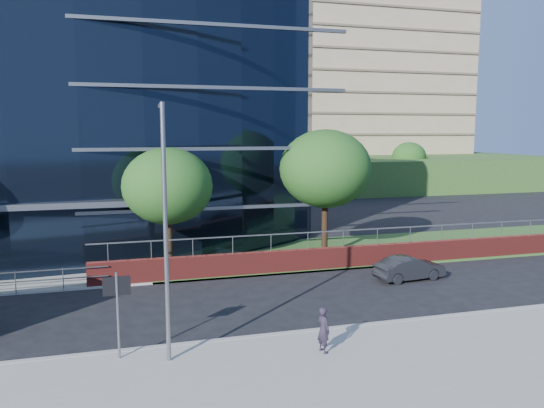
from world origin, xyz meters
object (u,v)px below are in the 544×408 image
object	(u,v)px
parked_car	(410,268)
pedestrian	(323,329)
tree_dist_f	(409,157)
tree_far_d	(325,169)
tree_dist_e	(294,156)
street_sign	(117,297)
streetlight_east	(165,226)
tree_far_c	(168,186)

from	to	relation	value
parked_car	pedestrian	world-z (taller)	pedestrian
tree_dist_f	pedestrian	distance (m)	53.62
tree_far_d	pedestrian	world-z (taller)	tree_far_d
tree_dist_e	tree_dist_f	distance (m)	16.13
tree_dist_f	tree_far_d	bearing A→B (deg)	-126.87
tree_far_d	tree_dist_f	world-z (taller)	tree_far_d
tree_dist_e	pedestrian	distance (m)	45.02
tree_far_d	tree_dist_f	size ratio (longest dim) A/B	1.23
street_sign	tree_dist_f	distance (m)	56.25
tree_dist_f	streetlight_east	distance (m)	55.74
parked_car	tree_far_c	bearing A→B (deg)	61.85
tree_far_d	pedestrian	distance (m)	14.53
pedestrian	tree_far_d	bearing A→B (deg)	-35.91
tree_dist_e	parked_car	xyz separation A→B (m)	(-5.67, -35.58, -3.95)
tree_dist_e	streetlight_east	distance (m)	45.85
tree_dist_e	pedestrian	world-z (taller)	tree_dist_e
tree_far_c	streetlight_east	bearing A→B (deg)	-95.11
tree_dist_e	parked_car	bearing A→B (deg)	-99.06
streetlight_east	tree_dist_e	bearing A→B (deg)	66.89
tree_far_d	tree_dist_e	xyz separation A→B (m)	(8.00, 30.00, -0.65)
street_sign	tree_far_d	bearing A→B (deg)	45.22
tree_far_d	streetlight_east	size ratio (longest dim) A/B	0.93
tree_far_c	tree_far_d	distance (m)	9.08
tree_far_c	streetlight_east	size ratio (longest dim) A/B	0.81
tree_far_c	tree_dist_f	bearing A→B (deg)	45.00
street_sign	tree_far_d	distance (m)	16.61
tree_dist_f	parked_car	xyz separation A→B (m)	(-21.67, -37.58, -3.62)
tree_far_c	streetlight_east	world-z (taller)	streetlight_east
street_sign	tree_dist_f	xyz separation A→B (m)	(35.50, 43.59, 2.06)
tree_dist_f	pedestrian	bearing A→B (deg)	-122.94
street_sign	tree_dist_f	world-z (taller)	tree_dist_f
tree_dist_e	streetlight_east	size ratio (longest dim) A/B	0.81
tree_dist_f	parked_car	size ratio (longest dim) A/B	1.69
street_sign	tree_dist_e	size ratio (longest dim) A/B	0.43
tree_dist_e	parked_car	world-z (taller)	tree_dist_e
street_sign	parked_car	distance (m)	15.16
tree_far_c	parked_car	distance (m)	12.84
street_sign	tree_far_d	xyz separation A→B (m)	(11.50, 11.59, 3.04)
street_sign	tree_far_c	xyz separation A→B (m)	(2.50, 10.59, 2.39)
street_sign	tree_far_d	size ratio (longest dim) A/B	0.38
tree_far_d	tree_dist_e	bearing A→B (deg)	75.07
tree_far_d	streetlight_east	bearing A→B (deg)	-129.40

